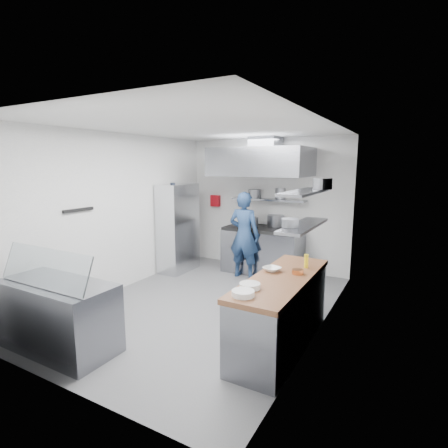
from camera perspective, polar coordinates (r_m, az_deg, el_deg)
The scene contains 35 objects.
floor at distance 5.81m, azimuth -2.95°, elevation -13.15°, with size 5.00×5.00×0.00m, color #535356.
ceiling at distance 5.38m, azimuth -3.22°, elevation 15.52°, with size 5.00×5.00×0.00m, color silver.
wall_back at distance 7.63m, azimuth 6.95°, elevation 3.21°, with size 3.60×0.02×2.80m, color white.
wall_front at distance 3.60m, azimuth -24.80°, elevation -4.92°, with size 3.60×0.02×2.80m, color white.
wall_left at distance 6.55m, azimuth -16.56°, elevation 1.81°, with size 5.00×0.02×2.80m, color white.
wall_right at distance 4.73m, azimuth 15.75°, elevation -1.06°, with size 5.00×0.02×2.80m, color white.
gas_range at distance 7.40m, azimuth 6.34°, elevation -4.46°, with size 1.60×0.80×0.90m, color gray.
cooktop at distance 7.30m, azimuth 6.41°, elevation -0.81°, with size 1.57×0.78×0.06m, color black.
stock_pot_left at distance 7.39m, azimuth 4.42°, elevation 0.38°, with size 0.31×0.31×0.20m, color slate.
stock_pot_mid at distance 7.47m, azimuth 8.42°, elevation 0.56°, with size 0.35×0.35×0.24m, color slate.
over_range_shelf at distance 7.44m, azimuth 7.22°, elevation 3.97°, with size 1.60×0.30×0.04m, color gray.
shelf_pot_a at distance 7.62m, azimuth 4.97°, elevation 4.97°, with size 0.27×0.27×0.18m, color slate.
shelf_pot_b at distance 7.56m, azimuth 9.37°, elevation 5.00°, with size 0.27×0.27×0.22m, color slate.
extractor_hood at distance 7.02m, azimuth 6.07°, elevation 10.03°, with size 1.90×1.15×0.55m, color gray.
hood_duct at distance 7.24m, azimuth 6.84°, elevation 13.02°, with size 0.55×0.55×0.24m, color slate.
red_firebox at distance 8.13m, azimuth -1.41°, elevation 3.81°, with size 0.22×0.10×0.26m, color #A70D17.
chef at distance 6.96m, azimuth 3.30°, elevation -1.81°, with size 0.63×0.41×1.73m, color navy.
wire_rack at distance 7.45m, azimuth -7.50°, elevation -0.65°, with size 0.50×0.90×1.85m, color silver.
rack_bin_a at distance 7.23m, azimuth -8.96°, elevation -2.01°, with size 0.15×0.19×0.17m, color white.
rack_bin_b at distance 7.33m, azimuth -7.95°, elevation 2.13°, with size 0.13×0.16×0.15m, color yellow.
rack_jar at distance 7.15m, azimuth -8.35°, elevation 5.96°, with size 0.10×0.10×0.18m, color black.
knife_strip at distance 5.92m, azimuth -22.67°, elevation 2.13°, with size 0.04×0.55×0.05m, color black.
prep_counter_base at distance 4.55m, azimuth 9.29°, elevation -14.20°, with size 0.62×2.00×0.84m, color gray.
prep_counter_top at distance 4.39m, azimuth 9.45°, elevation -8.82°, with size 0.65×2.04×0.06m, color brown.
plate_stack_a at distance 3.71m, azimuth 3.13°, elevation -11.22°, with size 0.24×0.24×0.06m, color white.
plate_stack_b at distance 3.92m, azimuth 4.23°, elevation -10.03°, with size 0.23×0.23×0.06m, color white.
copper_pan at distance 4.50m, azimuth 11.93°, elevation -7.62°, with size 0.14×0.14×0.06m, color #D5773C.
squeeze_bottle at distance 4.77m, azimuth 13.28°, elevation -5.91°, with size 0.06×0.06×0.18m, color yellow.
mixing_bowl at distance 4.55m, azimuth 7.82°, elevation -7.32°, with size 0.22×0.22×0.05m, color white.
wall_shelf_lower at distance 4.46m, azimuth 12.91°, elevation -0.26°, with size 0.30×1.30×0.04m, color gray.
wall_shelf_upper at distance 4.41m, azimuth 13.12°, elevation 5.12°, with size 0.30×1.30×0.04m, color gray.
shelf_pot_c at distance 4.20m, azimuth 10.74°, elevation 0.18°, with size 0.20×0.20×0.10m, color slate.
shelf_pot_d at distance 4.67m, azimuth 15.79°, elevation 6.36°, with size 0.24×0.24×0.14m, color slate.
display_case at distance 4.86m, azimuth -25.39°, elevation -13.39°, with size 1.50×0.70×0.85m, color gray.
display_glass at distance 4.59m, azimuth -27.19°, elevation -6.34°, with size 1.47×0.02×0.45m, color silver.
Camera 1 is at (2.85, -4.53, 2.25)m, focal length 28.00 mm.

